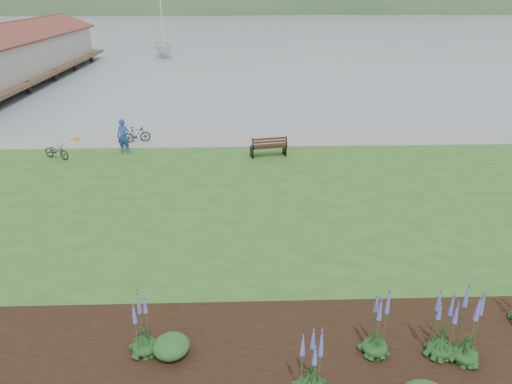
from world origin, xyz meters
TOP-DOWN VIEW (x-y plane):
  - ground at (0.00, 0.00)m, footprint 600.00×600.00m
  - lawn at (0.00, -2.00)m, footprint 34.00×20.00m
  - shoreline_path at (0.00, 6.90)m, footprint 34.00×2.20m
  - garden_bed at (3.00, -9.80)m, footprint 24.00×4.40m
  - far_hillside at (20.00, 170.00)m, footprint 580.00×80.00m
  - pier_pavilion at (-20.00, 27.52)m, footprint 8.00×36.00m
  - park_bench at (3.09, 4.30)m, footprint 1.90×1.04m
  - person at (-4.45, 5.14)m, footprint 0.82×0.62m
  - bicycle_a at (-7.68, 4.33)m, footprint 1.15×1.62m
  - bicycle_b at (-4.16, 6.87)m, footprint 0.86×1.56m
  - sailboat at (-8.15, 43.69)m, footprint 11.13×11.23m
  - pannier at (-7.67, 7.20)m, footprint 0.27×0.32m
  - echium_0 at (3.10, -10.72)m, footprint 0.62×0.62m
  - echium_1 at (4.80, -9.63)m, footprint 0.62×0.62m
  - echium_2 at (6.82, -9.93)m, footprint 0.62×0.62m
  - echium_4 at (-0.66, -9.42)m, footprint 0.62×0.62m
  - echium_5 at (6.33, -9.71)m, footprint 0.62×0.62m
  - shrub_0 at (-0.02, -9.51)m, footprint 0.89×0.89m

SIDE VIEW (x-z plane):
  - ground at x=0.00m, z-range 0.00..0.00m
  - far_hillside at x=20.00m, z-range -19.00..19.00m
  - sailboat at x=-8.15m, z-range -11.54..11.54m
  - lawn at x=0.00m, z-range 0.00..0.40m
  - shoreline_path at x=0.00m, z-range 0.40..0.43m
  - garden_bed at x=3.00m, z-range 0.40..0.44m
  - pannier at x=-7.67m, z-range 0.40..0.69m
  - shrub_0 at x=-0.02m, z-range 0.44..0.88m
  - bicycle_a at x=-7.68m, z-range 0.40..1.20m
  - bicycle_b at x=-4.16m, z-range 0.40..1.31m
  - park_bench at x=3.09m, z-range 0.40..1.51m
  - echium_0 at x=3.10m, z-range 0.25..2.05m
  - echium_4 at x=-0.66m, z-range 0.19..2.20m
  - echium_1 at x=4.80m, z-range 0.18..2.24m
  - echium_5 at x=6.33m, z-range 0.29..2.21m
  - echium_2 at x=6.82m, z-range 0.18..2.34m
  - person at x=-4.45m, z-range 0.40..2.50m
  - pier_pavilion at x=-20.00m, z-range -0.06..5.34m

